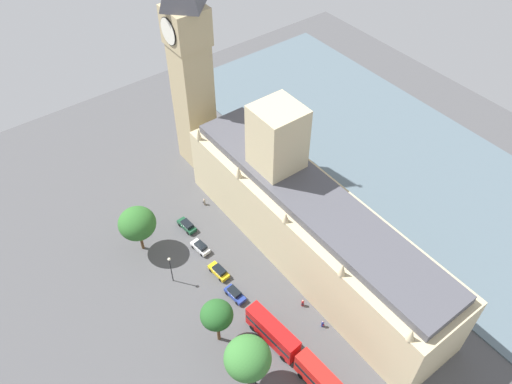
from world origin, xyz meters
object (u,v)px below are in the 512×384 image
at_px(clock_tower, 189,54).
at_px(pedestrian_by_river_gate, 323,324).
at_px(car_blue_corner, 235,294).
at_px(pedestrian_under_trees, 303,303).
at_px(pedestrian_trailing, 204,202).
at_px(street_lamp_slot_12, 256,371).
at_px(parliament_building, 307,221).
at_px(street_lamp_slot_13, 170,265).
at_px(car_dark_green_near_tower, 187,225).
at_px(car_white_leading, 200,247).
at_px(plane_tree_slot_11, 217,315).
at_px(plane_tree_slot_10, 248,358).
at_px(double_decker_bus_far_end, 273,332).
at_px(car_yellow_cab_opposite_hall, 219,271).
at_px(double_decker_bus_kerbside, 324,383).
at_px(plane_tree_midblock, 137,223).

distance_m(clock_tower, pedestrian_by_river_gate, 56.28).
height_order(car_blue_corner, pedestrian_under_trees, car_blue_corner).
bearing_deg(pedestrian_trailing, street_lamp_slot_12, 152.06).
bearing_deg(parliament_building, pedestrian_trailing, -68.02).
bearing_deg(street_lamp_slot_13, car_dark_green_near_tower, -133.01).
relative_size(car_dark_green_near_tower, car_white_leading, 1.05).
xyz_separation_m(car_white_leading, plane_tree_slot_11, (7.63, 17.68, 6.45)).
height_order(parliament_building, pedestrian_trailing, parliament_building).
xyz_separation_m(car_dark_green_near_tower, street_lamp_slot_12, (8.15, 33.74, 3.36)).
bearing_deg(plane_tree_slot_10, clock_tower, -114.41).
bearing_deg(double_decker_bus_far_end, street_lamp_slot_12, -152.64).
bearing_deg(car_blue_corner, plane_tree_slot_11, 31.16).
distance_m(car_yellow_cab_opposite_hall, pedestrian_trailing, 18.17).
relative_size(clock_tower, pedestrian_under_trees, 31.26).
relative_size(car_white_leading, plane_tree_slot_11, 0.44).
bearing_deg(parliament_building, street_lamp_slot_13, -20.76).
xyz_separation_m(car_yellow_cab_opposite_hall, pedestrian_trailing, (-7.47, -16.56, -0.17)).
bearing_deg(car_white_leading, double_decker_bus_kerbside, -96.45).
bearing_deg(double_decker_bus_kerbside, car_yellow_cab_opposite_hall, 87.97).
distance_m(double_decker_bus_far_end, street_lamp_slot_12, 8.07).
xyz_separation_m(clock_tower, plane_tree_slot_10, (22.68, 49.98, -18.38)).
xyz_separation_m(pedestrian_by_river_gate, plane_tree_slot_11, (15.33, -8.59, 6.65)).
distance_m(car_white_leading, pedestrian_under_trees, 22.50).
distance_m(parliament_building, car_white_leading, 21.33).
bearing_deg(plane_tree_slot_10, plane_tree_slot_11, -93.40).
relative_size(double_decker_bus_kerbside, pedestrian_under_trees, 6.52).
xyz_separation_m(double_decker_bus_kerbside, pedestrian_under_trees, (-7.40, -13.35, -1.90)).
relative_size(car_yellow_cab_opposite_hall, street_lamp_slot_13, 0.68).
xyz_separation_m(pedestrian_trailing, plane_tree_slot_11, (14.78, 27.44, 6.62)).
distance_m(car_blue_corner, double_decker_bus_kerbside, 22.03).
distance_m(plane_tree_midblock, street_lamp_slot_12, 34.70).
xyz_separation_m(car_white_leading, pedestrian_under_trees, (-7.65, 21.16, -0.15)).
bearing_deg(street_lamp_slot_12, car_yellow_cab_opposite_hall, -108.80).
bearing_deg(pedestrian_trailing, plane_tree_midblock, 92.96).
bearing_deg(car_white_leading, car_blue_corner, -100.49).
bearing_deg(double_decker_bus_far_end, parliament_building, 28.60).
relative_size(car_white_leading, car_blue_corner, 0.98).
height_order(parliament_building, pedestrian_under_trees, parliament_building).
bearing_deg(parliament_building, clock_tower, -87.71).
xyz_separation_m(car_white_leading, double_decker_bus_far_end, (0.70, 23.19, 1.75)).
height_order(double_decker_bus_kerbside, street_lamp_slot_12, street_lamp_slot_12).
distance_m(plane_tree_midblock, plane_tree_slot_11, 24.79).
relative_size(car_blue_corner, double_decker_bus_far_end, 0.41).
distance_m(parliament_building, pedestrian_under_trees, 14.55).
distance_m(clock_tower, plane_tree_slot_10, 57.88).
height_order(double_decker_bus_kerbside, street_lamp_slot_13, street_lamp_slot_13).
distance_m(parliament_building, street_lamp_slot_13, 25.71).
distance_m(double_decker_bus_kerbside, plane_tree_slot_10, 12.70).
distance_m(car_white_leading, plane_tree_midblock, 12.81).
bearing_deg(car_blue_corner, double_decker_bus_far_end, 84.93).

